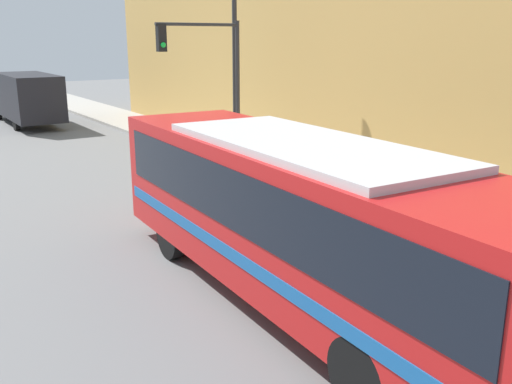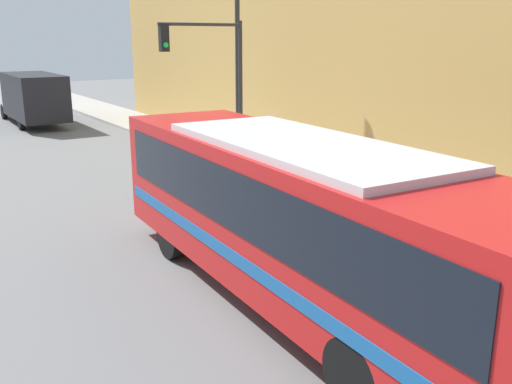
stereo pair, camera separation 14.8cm
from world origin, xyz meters
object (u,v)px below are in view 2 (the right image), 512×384
at_px(delivery_truck, 31,96).
at_px(street_lamp, 231,46).
at_px(traffic_light_pole, 213,68).
at_px(fire_hydrant, 467,226).
at_px(city_bus, 300,212).
at_px(parking_meter, 307,158).

distance_m(delivery_truck, street_lamp, 16.25).
bearing_deg(traffic_light_pole, street_lamp, 20.10).
xyz_separation_m(traffic_light_pole, street_lamp, (0.96, 0.35, 0.74)).
bearing_deg(delivery_truck, fire_hydrant, -81.15).
bearing_deg(delivery_truck, traffic_light_pole, -78.90).
bearing_deg(traffic_light_pole, fire_hydrant, -84.61).
distance_m(city_bus, parking_meter, 8.17).
relative_size(city_bus, fire_hydrant, 14.72).
xyz_separation_m(city_bus, fire_hydrant, (5.09, 0.23, -1.28)).
xyz_separation_m(city_bus, traffic_light_pole, (4.11, 10.62, 1.94)).
height_order(city_bus, traffic_light_pole, traffic_light_pole).
bearing_deg(delivery_truck, street_lamp, -75.27).
bearing_deg(traffic_light_pole, parking_meter, -77.08).
bearing_deg(parking_meter, fire_hydrant, -90.00).
relative_size(delivery_truck, parking_meter, 6.07).
bearing_deg(parking_meter, traffic_light_pole, 102.92).
height_order(parking_meter, street_lamp, street_lamp).
distance_m(city_bus, street_lamp, 12.38).
relative_size(delivery_truck, traffic_light_pole, 1.62).
relative_size(fire_hydrant, parking_meter, 0.54).
relative_size(traffic_light_pole, parking_meter, 3.75).
xyz_separation_m(delivery_truck, parking_meter, (4.08, -20.09, -0.47)).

